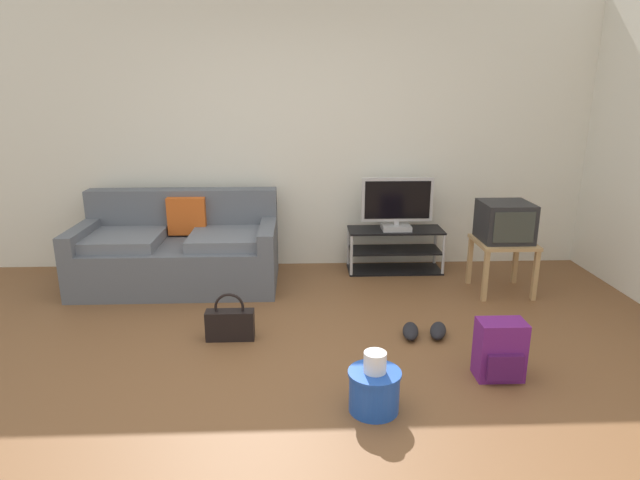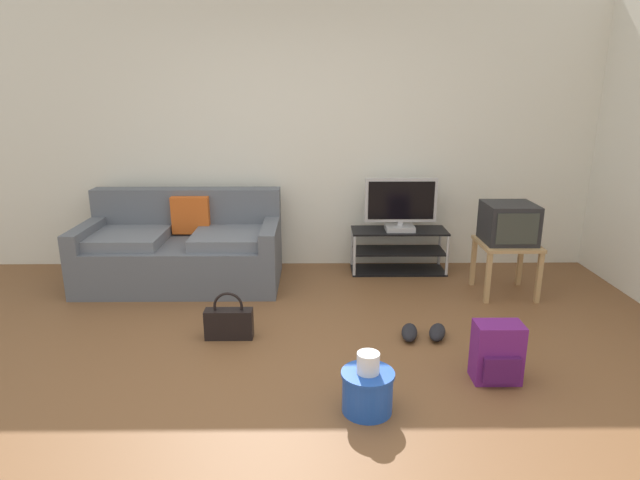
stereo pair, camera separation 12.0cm
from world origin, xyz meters
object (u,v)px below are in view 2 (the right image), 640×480
at_px(flat_tv, 401,205).
at_px(crt_tv, 509,223).
at_px(tv_stand, 398,251).
at_px(backpack, 497,353).
at_px(sneakers_pair, 423,332).
at_px(couch, 183,250).
at_px(side_table, 507,251).
at_px(cleaning_bucket, 368,388).
at_px(handbag, 229,322).

bearing_deg(flat_tv, crt_tv, -33.95).
bearing_deg(tv_stand, backpack, -81.74).
height_order(tv_stand, backpack, tv_stand).
distance_m(tv_stand, sneakers_pair, 1.52).
height_order(couch, side_table, couch).
relative_size(flat_tv, side_table, 1.41).
relative_size(tv_stand, backpack, 2.42).
relative_size(tv_stand, side_table, 1.89).
xyz_separation_m(tv_stand, cleaning_bucket, (-0.54, -2.44, -0.07)).
distance_m(couch, cleaning_bucket, 2.66).
xyz_separation_m(tv_stand, crt_tv, (0.86, -0.60, 0.44)).
distance_m(side_table, sneakers_pair, 1.31).
bearing_deg(tv_stand, flat_tv, -90.00).
distance_m(handbag, cleaning_bucket, 1.33).
xyz_separation_m(side_table, cleaning_bucket, (-1.41, -1.82, -0.25)).
xyz_separation_m(couch, sneakers_pair, (2.06, -1.23, -0.27)).
xyz_separation_m(crt_tv, handbag, (-2.35, -0.89, -0.53)).
distance_m(flat_tv, side_table, 1.09).
relative_size(crt_tv, cleaning_bucket, 1.17).
bearing_deg(tv_stand, couch, -172.35).
xyz_separation_m(couch, cleaning_bucket, (1.56, -2.16, -0.17)).
relative_size(flat_tv, sneakers_pair, 1.81).
distance_m(side_table, backpack, 1.60).
distance_m(backpack, sneakers_pair, 0.70).
xyz_separation_m(couch, handbag, (0.62, -1.21, -0.19)).
bearing_deg(backpack, flat_tv, 119.17).
distance_m(crt_tv, sneakers_pair, 1.42).
xyz_separation_m(couch, crt_tv, (2.96, -0.32, 0.34)).
bearing_deg(handbag, flat_tv, 44.74).
bearing_deg(couch, backpack, -37.18).
xyz_separation_m(couch, backpack, (2.41, -1.83, -0.13)).
relative_size(side_table, handbag, 1.37).
height_order(couch, backpack, couch).
bearing_deg(handbag, couch, 116.97).
bearing_deg(crt_tv, side_table, -90.00).
bearing_deg(couch, flat_tv, 7.05).
xyz_separation_m(handbag, cleaning_bucket, (0.94, -0.94, 0.02)).
bearing_deg(tv_stand, cleaning_bucket, -102.58).
bearing_deg(sneakers_pair, side_table, 44.69).
xyz_separation_m(couch, flat_tv, (2.10, 0.26, 0.37)).
xyz_separation_m(side_table, backpack, (-0.56, -1.49, -0.21)).
relative_size(tv_stand, handbag, 2.59).
xyz_separation_m(cleaning_bucket, sneakers_pair, (0.51, 0.93, -0.10)).
height_order(backpack, cleaning_bucket, backpack).
bearing_deg(flat_tv, handbag, -135.26).
bearing_deg(crt_tv, cleaning_bucket, -127.52).
xyz_separation_m(couch, side_table, (2.96, -0.34, 0.08)).
xyz_separation_m(tv_stand, side_table, (0.86, -0.62, 0.18)).
relative_size(crt_tv, handbag, 1.18).
bearing_deg(couch, crt_tv, -6.20).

